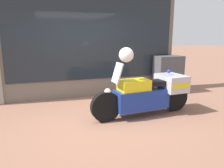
{
  "coord_description": "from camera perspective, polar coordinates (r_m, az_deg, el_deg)",
  "views": [
    {
      "loc": [
        -1.21,
        -4.52,
        1.83
      ],
      "look_at": [
        0.39,
        0.33,
        0.69
      ],
      "focal_mm": 35.0,
      "sensor_mm": 36.0,
      "label": 1
    }
  ],
  "objects": [
    {
      "name": "ground_plane",
      "position": [
        5.03,
        -3.13,
        -8.76
      ],
      "size": [
        60.0,
        60.0,
        0.0
      ],
      "primitive_type": "plane",
      "color": "#8E604C"
    },
    {
      "name": "white_helmet",
      "position": [
        4.67,
        3.74,
        7.62
      ],
      "size": [
        0.32,
        0.32,
        0.32
      ],
      "primitive_type": "sphere",
      "color": "white",
      "rests_on": "paramedic_motorcycle"
    },
    {
      "name": "window_display",
      "position": [
        6.86,
        -5.19,
        1.32
      ],
      "size": [
        4.73,
        0.3,
        2.1
      ],
      "color": "slate",
      "rests_on": "ground"
    },
    {
      "name": "paramedic_motorcycle",
      "position": [
        5.12,
        9.75,
        -2.23
      ],
      "size": [
        2.49,
        0.75,
        1.27
      ],
      "rotation": [
        0.0,
        0.0,
        3.22
      ],
      "color": "black",
      "rests_on": "ground"
    },
    {
      "name": "shop_building",
      "position": [
        6.57,
        -11.12,
        11.68
      ],
      "size": [
        5.94,
        0.55,
        3.48
      ],
      "color": "#6B6056",
      "rests_on": "ground"
    },
    {
      "name": "utility_cabinet",
      "position": [
        7.22,
        14.43,
        2.39
      ],
      "size": [
        0.86,
        0.51,
        1.2
      ],
      "primitive_type": "cube",
      "color": "#4C4C51",
      "rests_on": "ground"
    }
  ]
}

